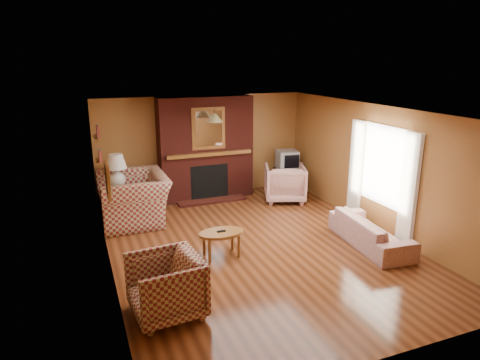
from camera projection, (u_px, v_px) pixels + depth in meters
name	position (u px, v px, depth m)	size (l,w,h in m)	color
floor	(257.00, 246.00, 7.65)	(6.50, 6.50, 0.00)	#411F0E
ceiling	(258.00, 111.00, 6.98)	(6.50, 6.50, 0.00)	white
wall_back	(203.00, 146.00, 10.22)	(6.50, 6.50, 0.00)	#9A662F
wall_front	(385.00, 263.00, 4.41)	(6.50, 6.50, 0.00)	#9A662F
wall_left	(106.00, 198.00, 6.43)	(6.50, 6.50, 0.00)	#9A662F
wall_right	(377.00, 168.00, 8.20)	(6.50, 6.50, 0.00)	#9A662F
fireplace	(206.00, 149.00, 9.99)	(2.20, 0.82, 2.40)	#4B1610
window_right	(381.00, 175.00, 8.02)	(0.10, 1.85, 2.00)	beige
bookshelf	(98.00, 145.00, 8.02)	(0.09, 0.55, 0.71)	brown
botanical_print	(108.00, 181.00, 6.08)	(0.05, 0.40, 0.50)	brown
pendant_light	(215.00, 118.00, 9.15)	(0.36, 0.36, 0.48)	black
plaid_loveseat	(133.00, 198.00, 8.67)	(1.52, 1.32, 0.99)	maroon
plaid_armchair	(166.00, 286.00, 5.50)	(0.87, 0.90, 0.82)	maroon
floral_sofa	(370.00, 231.00, 7.61)	(1.80, 0.71, 0.53)	beige
floral_armchair	(285.00, 183.00, 9.98)	(0.90, 0.93, 0.85)	beige
coffee_table	(221.00, 235.00, 7.15)	(0.77, 0.48, 0.46)	brown
side_table	(119.00, 202.00, 9.01)	(0.47, 0.47, 0.63)	brown
table_lamp	(116.00, 169.00, 8.81)	(0.43, 0.43, 0.71)	silver
tv_stand	(286.00, 179.00, 10.79)	(0.53, 0.48, 0.57)	black
crt_tv	(287.00, 159.00, 10.65)	(0.56, 0.56, 0.45)	#9D9FA4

